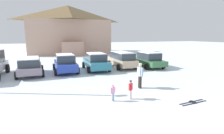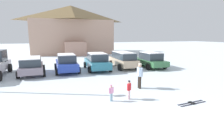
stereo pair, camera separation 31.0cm
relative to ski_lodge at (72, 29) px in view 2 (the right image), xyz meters
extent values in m
cube|color=tan|center=(0.00, 0.07, -1.53)|extent=(14.70, 9.82, 6.22)
pyramid|color=brown|center=(0.00, 0.07, 3.05)|extent=(15.32, 10.43, 2.93)
cube|color=tan|center=(-0.12, -5.59, -3.44)|extent=(3.64, 1.88, 2.40)
cube|color=gray|center=(-5.74, -19.22, -4.03)|extent=(2.03, 4.11, 0.57)
cube|color=#2D3842|center=(-5.74, -19.30, -3.44)|extent=(1.76, 3.14, 0.60)
cube|color=white|center=(-5.74, -19.30, -3.11)|extent=(1.64, 2.98, 0.06)
cylinder|color=black|center=(-6.79, -18.01, -4.32)|extent=(0.25, 0.65, 0.64)
cylinder|color=black|center=(-4.80, -17.92, -4.32)|extent=(0.25, 0.65, 0.64)
cylinder|color=black|center=(-6.67, -20.51, -4.32)|extent=(0.25, 0.65, 0.64)
cylinder|color=black|center=(-4.69, -20.42, -4.32)|extent=(0.25, 0.65, 0.64)
cube|color=#243EA6|center=(-2.72, -18.86, -3.99)|extent=(1.83, 4.47, 0.65)
cube|color=#2D3842|center=(-2.71, -19.08, -3.32)|extent=(1.60, 2.33, 0.69)
cube|color=white|center=(-2.71, -19.08, -2.95)|extent=(1.50, 2.21, 0.06)
cylinder|color=black|center=(-3.70, -17.48, -4.32)|extent=(0.22, 0.64, 0.64)
cylinder|color=black|center=(-1.75, -17.47, -4.32)|extent=(0.22, 0.64, 0.64)
cylinder|color=black|center=(-3.68, -20.24, -4.32)|extent=(0.22, 0.64, 0.64)
cylinder|color=black|center=(-1.73, -20.23, -4.32)|extent=(0.22, 0.64, 0.64)
cube|color=teal|center=(0.29, -18.85, -3.98)|extent=(2.07, 4.80, 0.66)
cube|color=#2D3842|center=(0.28, -19.09, -3.31)|extent=(1.75, 2.52, 0.68)
cube|color=white|center=(0.28, -19.09, -2.94)|extent=(1.64, 2.39, 0.06)
cylinder|color=black|center=(-0.66, -17.35, -4.32)|extent=(0.24, 0.65, 0.64)
cylinder|color=black|center=(1.36, -17.43, -4.32)|extent=(0.24, 0.65, 0.64)
cylinder|color=black|center=(-0.78, -20.28, -4.32)|extent=(0.24, 0.65, 0.64)
cylinder|color=black|center=(1.25, -20.36, -4.32)|extent=(0.24, 0.65, 0.64)
cube|color=tan|center=(3.25, -18.65, -3.98)|extent=(1.80, 4.67, 0.68)
cube|color=#2D3842|center=(3.25, -18.74, -3.31)|extent=(1.57, 3.55, 0.65)
cube|color=white|center=(3.25, -18.74, -2.95)|extent=(1.47, 3.37, 0.06)
cylinder|color=black|center=(2.34, -17.19, -4.32)|extent=(0.23, 0.64, 0.64)
cylinder|color=black|center=(4.21, -17.22, -4.32)|extent=(0.23, 0.64, 0.64)
cylinder|color=black|center=(2.30, -20.07, -4.32)|extent=(0.23, 0.64, 0.64)
cylinder|color=black|center=(4.16, -20.10, -4.32)|extent=(0.23, 0.64, 0.64)
cube|color=#366B42|center=(6.14, -19.26, -4.04)|extent=(1.89, 4.78, 0.55)
cube|color=#2D3842|center=(6.14, -19.50, -3.40)|extent=(1.66, 2.49, 0.72)
cube|color=white|center=(6.14, -19.50, -3.01)|extent=(1.54, 2.36, 0.06)
cylinder|color=black|center=(5.15, -17.77, -4.32)|extent=(0.22, 0.64, 0.64)
cylinder|color=black|center=(7.16, -17.79, -4.32)|extent=(0.22, 0.64, 0.64)
cylinder|color=black|center=(5.13, -20.73, -4.32)|extent=(0.22, 0.64, 0.64)
cylinder|color=black|center=(7.13, -20.74, -4.32)|extent=(0.22, 0.64, 0.64)
cylinder|color=black|center=(-7.83, -17.32, -4.24)|extent=(0.27, 0.80, 0.80)
cylinder|color=beige|center=(-0.10, -27.57, -4.38)|extent=(0.09, 0.09, 0.51)
cylinder|color=beige|center=(-0.18, -27.65, -4.38)|extent=(0.09, 0.09, 0.51)
cube|color=red|center=(-0.14, -27.61, -3.94)|extent=(0.28, 0.28, 0.36)
cylinder|color=red|center=(-0.02, -27.50, -3.93)|extent=(0.07, 0.07, 0.35)
cylinder|color=red|center=(-0.25, -27.72, -3.93)|extent=(0.07, 0.07, 0.35)
sphere|color=tan|center=(-0.14, -27.61, -3.69)|extent=(0.13, 0.13, 0.13)
cylinder|color=#27222F|center=(-0.14, -27.61, -3.62)|extent=(0.13, 0.13, 0.06)
cylinder|color=black|center=(1.35, -26.08, -4.23)|extent=(0.15, 0.15, 0.82)
cylinder|color=black|center=(1.37, -25.90, -4.23)|extent=(0.15, 0.15, 0.82)
cube|color=#A0B7D3|center=(1.36, -25.99, -3.53)|extent=(0.27, 0.42, 0.58)
cylinder|color=#A0B7D3|center=(1.34, -26.25, -3.51)|extent=(0.11, 0.11, 0.55)
cylinder|color=#A0B7D3|center=(1.38, -25.74, -3.51)|extent=(0.11, 0.11, 0.55)
sphere|color=tan|center=(1.36, -25.99, -3.13)|extent=(0.21, 0.21, 0.21)
cylinder|color=beige|center=(1.36, -25.99, -3.02)|extent=(0.20, 0.20, 0.10)
cylinder|color=#94B6C7|center=(-1.19, -27.57, -4.42)|extent=(0.08, 0.08, 0.44)
cylinder|color=#94B6C7|center=(-1.10, -27.54, -4.42)|extent=(0.08, 0.08, 0.44)
cube|color=pink|center=(-1.14, -27.55, -4.04)|extent=(0.25, 0.20, 0.31)
cylinder|color=pink|center=(-1.27, -27.61, -4.03)|extent=(0.06, 0.06, 0.29)
cylinder|color=pink|center=(-1.02, -27.50, -4.03)|extent=(0.06, 0.06, 0.29)
sphere|color=tan|center=(-1.14, -27.55, -3.83)|extent=(0.11, 0.11, 0.11)
cylinder|color=pink|center=(-1.14, -27.55, -3.77)|extent=(0.11, 0.11, 0.05)
cube|color=#21212F|center=(2.66, -29.14, -4.63)|extent=(1.69, 0.23, 0.02)
cube|color=black|center=(2.61, -29.14, -4.59)|extent=(0.21, 0.10, 0.06)
cube|color=#21212F|center=(2.68, -29.34, -4.63)|extent=(1.69, 0.23, 0.02)
cube|color=black|center=(2.63, -29.34, -4.59)|extent=(0.21, 0.10, 0.06)
camera|label=1|loc=(-4.29, -35.80, -1.20)|focal=28.00mm
camera|label=2|loc=(-4.00, -35.91, -1.20)|focal=28.00mm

